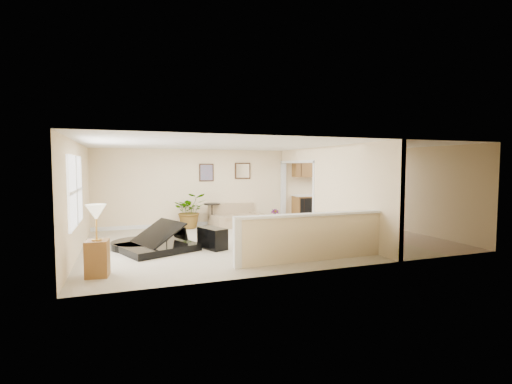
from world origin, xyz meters
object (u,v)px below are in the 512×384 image
object	(u,v)px
piano	(155,223)
small_plant	(275,218)
piano_bench	(212,238)
palm_plant	(190,211)
accent_table	(212,212)
lamp_stand	(97,246)
loveseat	(236,215)

from	to	relation	value
piano	small_plant	xyz separation A→B (m)	(4.10, 2.52, -0.40)
small_plant	piano_bench	bearing A→B (deg)	-134.23
palm_plant	small_plant	bearing A→B (deg)	-4.32
accent_table	lamp_stand	bearing A→B (deg)	-124.59
piano_bench	loveseat	distance (m)	3.42
loveseat	small_plant	world-z (taller)	loveseat
piano	piano_bench	size ratio (longest dim) A/B	2.96
loveseat	accent_table	bearing A→B (deg)	171.92
piano	small_plant	world-z (taller)	piano
piano	piano_bench	distance (m)	1.39
loveseat	accent_table	distance (m)	0.81
piano	palm_plant	distance (m)	3.03
piano_bench	loveseat	bearing A→B (deg)	64.01
piano	accent_table	size ratio (longest dim) A/B	2.88
piano_bench	palm_plant	distance (m)	3.11
palm_plant	small_plant	world-z (taller)	palm_plant
palm_plant	small_plant	xyz separation A→B (m)	(2.81, -0.21, -0.33)
piano_bench	small_plant	world-z (taller)	small_plant
piano_bench	small_plant	size ratio (longest dim) A/B	1.45
piano	loveseat	world-z (taller)	piano
loveseat	accent_table	size ratio (longest dim) A/B	2.33
palm_plant	piano_bench	bearing A→B (deg)	-90.07
small_plant	palm_plant	bearing A→B (deg)	175.68
accent_table	small_plant	world-z (taller)	accent_table
small_plant	lamp_stand	distance (m)	6.84
piano	accent_table	distance (m)	3.33
loveseat	palm_plant	world-z (taller)	palm_plant
loveseat	small_plant	xyz separation A→B (m)	(1.31, -0.18, -0.13)
lamp_stand	accent_table	bearing A→B (deg)	55.41
piano_bench	accent_table	world-z (taller)	accent_table
accent_table	palm_plant	distance (m)	0.70
loveseat	palm_plant	size ratio (longest dim) A/B	1.59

